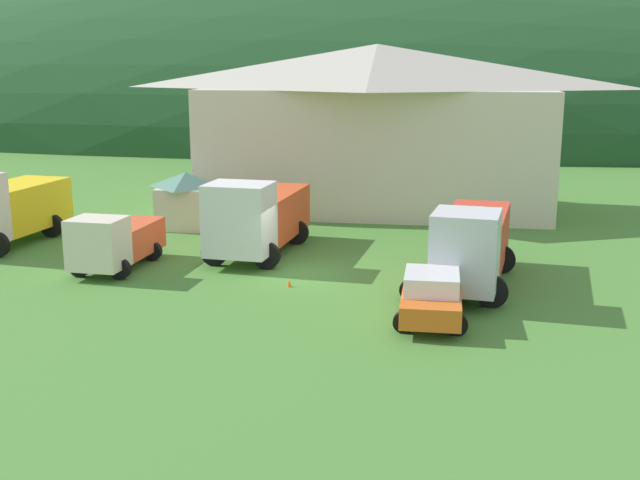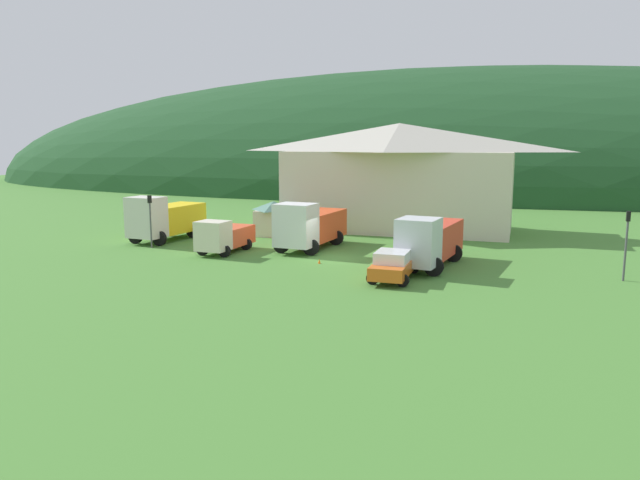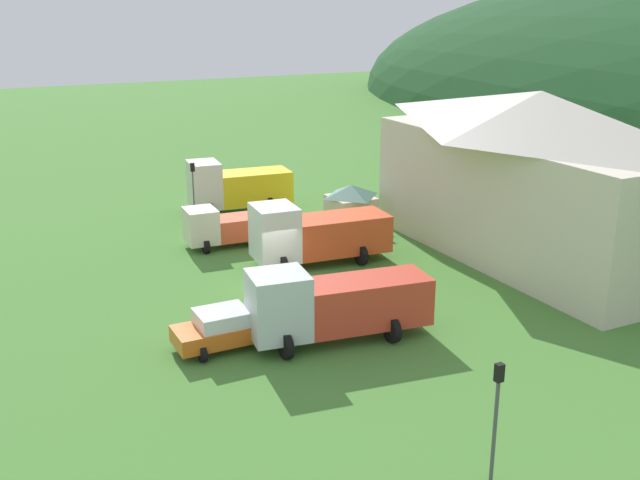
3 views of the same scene
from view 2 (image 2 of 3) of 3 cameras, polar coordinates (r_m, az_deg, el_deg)
The scene contains 12 objects.
ground_plane at distance 39.54m, azimuth 0.77°, elevation -1.72°, with size 200.00×200.00×0.00m, color #477F33.
forested_hill_backdrop at distance 102.09m, azimuth 11.78°, elevation 4.90°, with size 176.00×60.00×38.28m, color #1E4723.
depot_building at distance 52.16m, azimuth 7.46°, elevation 6.09°, with size 20.26×8.88×9.10m.
play_shed_cream at distance 48.90m, azimuth -4.40°, elevation 2.11°, with size 2.78×2.72×2.81m.
flatbed_truck_yellow at distance 47.74m, azimuth -14.55°, elevation 2.05°, with size 3.76×6.95×3.55m.
light_truck_cream at distance 41.66m, azimuth -9.17°, elevation 0.39°, with size 2.68×5.08×2.36m.
heavy_rig_white at distance 42.57m, azimuth -1.02°, elevation 1.43°, with size 3.73×7.60×3.45m.
tow_truck_silver at distance 36.97m, azimuth 10.33°, elevation 0.00°, with size 3.61×7.88×3.27m.
service_pickup_orange at distance 33.64m, azimuth 7.02°, elevation -2.32°, with size 2.31×5.20×1.66m.
traffic_light_west at distance 44.61m, azimuth -15.80°, elevation 2.26°, with size 0.20×0.32×3.80m.
traffic_light_east at distance 36.72m, azimuth 27.08°, elevation 0.17°, with size 0.20×0.32×3.86m.
traffic_cone_near_pickup at distance 37.77m, azimuth -0.06°, elevation -2.25°, with size 0.36×0.36×0.57m, color orange.
Camera 2 is at (11.73, -36.98, 7.60)m, focal length 33.73 mm.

